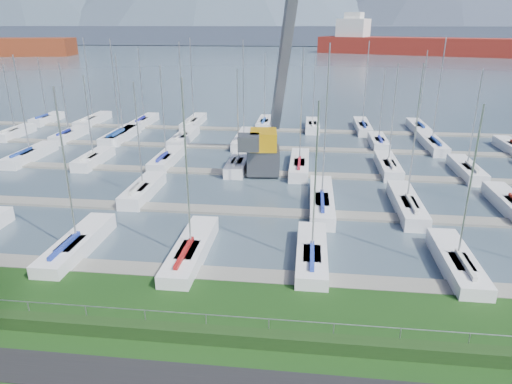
# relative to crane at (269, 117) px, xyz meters

# --- Properties ---
(path) EXTENTS (160.00, 2.00, 0.04)m
(path) POSITION_rel_crane_xyz_m (0.44, -30.24, -5.32)
(path) COLOR black
(path) RESTS_ON grass
(water) EXTENTS (800.00, 540.00, 0.20)m
(water) POSITION_rel_crane_xyz_m (0.44, 232.76, -5.73)
(water) COLOR #435462
(hedge) EXTENTS (80.00, 0.70, 0.70)m
(hedge) POSITION_rel_crane_xyz_m (0.44, -27.64, -4.98)
(hedge) COLOR #1B3513
(hedge) RESTS_ON grass
(fence) EXTENTS (80.00, 0.04, 0.04)m
(fence) POSITION_rel_crane_xyz_m (0.44, -27.24, -4.13)
(fence) COLOR #96999E
(fence) RESTS_ON grass
(foothill) EXTENTS (900.00, 80.00, 12.00)m
(foothill) POSITION_rel_crane_xyz_m (0.44, 302.76, 0.67)
(foothill) COLOR #3B4457
(foothill) RESTS_ON water
(docks) EXTENTS (90.00, 41.60, 0.25)m
(docks) POSITION_rel_crane_xyz_m (0.44, -1.24, -5.55)
(docks) COLOR slate
(docks) RESTS_ON water
(crane) EXTENTS (6.11, 13.23, 22.35)m
(crane) POSITION_rel_crane_xyz_m (0.00, 0.00, 0.00)
(crane) COLOR #505157
(crane) RESTS_ON water
(cargo_ship_mid) EXTENTS (102.12, 53.22, 21.50)m
(cargo_ship_mid) POSITION_rel_crane_xyz_m (53.75, 191.07, -1.81)
(cargo_ship_mid) COLOR maroon
(cargo_ship_mid) RESTS_ON water
(sailboat_fleet) EXTENTS (74.75, 49.33, 13.86)m
(sailboat_fleet) POSITION_rel_crane_xyz_m (-1.54, 1.75, 0.13)
(sailboat_fleet) COLOR #204AA0
(sailboat_fleet) RESTS_ON water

